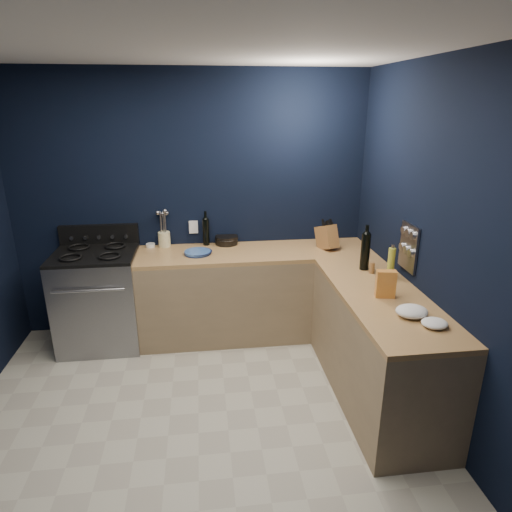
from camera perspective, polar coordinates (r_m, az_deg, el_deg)
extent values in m
cube|color=#AAA694|center=(3.51, -7.43, -21.86)|extent=(3.50, 3.50, 0.02)
cube|color=silver|center=(2.66, -10.12, 25.98)|extent=(3.50, 3.50, 0.02)
cube|color=black|center=(4.51, -8.22, 6.50)|extent=(3.50, 0.02, 2.60)
cube|color=black|center=(3.28, 23.85, 0.07)|extent=(0.02, 3.50, 2.60)
cube|color=black|center=(1.33, -9.94, -29.21)|extent=(3.50, 0.02, 2.60)
cube|color=#8A7253|center=(4.51, -0.06, -4.99)|extent=(2.30, 0.63, 0.86)
cube|color=brown|center=(4.34, -0.06, 0.42)|extent=(2.30, 0.63, 0.04)
cube|color=#8A7253|center=(3.72, 15.39, -11.42)|extent=(0.63, 1.67, 0.86)
cube|color=brown|center=(3.52, 16.03, -5.09)|extent=(0.63, 1.67, 0.04)
cube|color=gray|center=(4.57, -19.53, -5.43)|extent=(0.76, 0.66, 0.92)
cube|color=black|center=(4.30, -20.34, -7.29)|extent=(0.59, 0.02, 0.42)
cube|color=black|center=(4.40, -20.21, 0.20)|extent=(0.76, 0.66, 0.03)
cube|color=black|center=(4.65, -19.60, 2.63)|extent=(0.76, 0.06, 0.20)
cube|color=gray|center=(3.76, 19.14, 1.08)|extent=(0.02, 0.28, 0.38)
cube|color=white|center=(4.55, -8.09, 3.73)|extent=(0.09, 0.02, 0.13)
cylinder|color=#294A91|center=(4.27, -7.56, 0.44)|extent=(0.32, 0.32, 0.03)
cylinder|color=white|center=(4.57, -13.47, 1.36)|extent=(0.11, 0.11, 0.04)
cylinder|color=#EFEDBB|center=(4.54, -11.77, 2.13)|extent=(0.14, 0.14, 0.15)
cylinder|color=black|center=(4.51, -6.49, 3.10)|extent=(0.08, 0.08, 0.27)
cylinder|color=black|center=(4.54, -3.83, 2.09)|extent=(0.24, 0.24, 0.09)
cube|color=brown|center=(4.44, 9.14, 2.42)|extent=(0.22, 0.30, 0.28)
cylinder|color=black|center=(3.93, 13.94, 0.53)|extent=(0.09, 0.09, 0.32)
cylinder|color=#A9AF33|center=(3.83, 17.06, -0.82)|extent=(0.07, 0.07, 0.25)
cylinder|color=olive|center=(3.89, 14.75, -1.48)|extent=(0.05, 0.05, 0.10)
cylinder|color=olive|center=(3.77, 17.00, -2.42)|extent=(0.06, 0.06, 0.09)
cube|color=#B73627|center=(3.43, 16.42, -3.48)|extent=(0.15, 0.09, 0.21)
ellipsoid|color=white|center=(3.21, 19.49, -6.75)|extent=(0.23, 0.20, 0.08)
ellipsoid|color=white|center=(3.13, 22.09, -8.05)|extent=(0.22, 0.21, 0.05)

